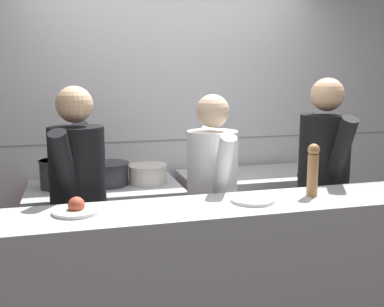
% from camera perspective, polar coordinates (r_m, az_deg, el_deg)
% --- Properties ---
extents(wall_back_tiled, '(8.00, 0.06, 2.60)m').
position_cam_1_polar(wall_back_tiled, '(3.88, -2.97, 3.96)').
color(wall_back_tiled, silver).
rests_on(wall_back_tiled, ground_plane).
extents(oven_range, '(1.14, 0.71, 0.87)m').
position_cam_1_polar(oven_range, '(3.61, -10.85, -10.77)').
color(oven_range, maroon).
rests_on(oven_range, ground_plane).
extents(prep_counter, '(1.17, 0.65, 0.90)m').
position_cam_1_polar(prep_counter, '(3.87, 7.59, -9.08)').
color(prep_counter, '#B7BABF').
rests_on(prep_counter, ground_plane).
extents(pass_counter, '(2.85, 0.45, 1.02)m').
position_cam_1_polar(pass_counter, '(2.62, 5.71, -17.22)').
color(pass_counter, '#B7BABF').
rests_on(pass_counter, ground_plane).
extents(stock_pot, '(0.27, 0.27, 0.21)m').
position_cam_1_polar(stock_pot, '(3.47, -16.71, -2.40)').
color(stock_pot, '#2D2D33').
rests_on(stock_pot, oven_range).
extents(sauce_pot, '(0.33, 0.33, 0.17)m').
position_cam_1_polar(sauce_pot, '(3.47, -10.65, -2.47)').
color(sauce_pot, '#2D2D33').
rests_on(sauce_pot, oven_range).
extents(braising_pot, '(0.31, 0.31, 0.15)m').
position_cam_1_polar(braising_pot, '(3.48, -5.66, -2.53)').
color(braising_pot, beige).
rests_on(braising_pot, oven_range).
extents(mixing_bowl_steel, '(0.24, 0.24, 0.07)m').
position_cam_1_polar(mixing_bowl_steel, '(3.69, 4.16, -2.09)').
color(mixing_bowl_steel, '#B7BABF').
rests_on(mixing_bowl_steel, prep_counter).
extents(plated_dish_main, '(0.24, 0.24, 0.08)m').
position_cam_1_polar(plated_dish_main, '(2.32, -14.45, -6.81)').
color(plated_dish_main, white).
rests_on(plated_dish_main, pass_counter).
extents(plated_dish_appetiser, '(0.24, 0.24, 0.02)m').
position_cam_1_polar(plated_dish_appetiser, '(2.47, 7.73, -5.85)').
color(plated_dish_appetiser, white).
rests_on(plated_dish_appetiser, pass_counter).
extents(pepper_mill, '(0.07, 0.07, 0.30)m').
position_cam_1_polar(pepper_mill, '(2.61, 15.09, -1.89)').
color(pepper_mill, '#AD7A47').
rests_on(pepper_mill, pass_counter).
extents(chef_head_cook, '(0.42, 0.71, 1.64)m').
position_cam_1_polar(chef_head_cook, '(2.84, -14.16, -6.53)').
color(chef_head_cook, black).
rests_on(chef_head_cook, ground_plane).
extents(chef_sous, '(0.32, 0.69, 1.58)m').
position_cam_1_polar(chef_sous, '(2.92, 2.55, -6.37)').
color(chef_sous, black).
rests_on(chef_sous, ground_plane).
extents(chef_line, '(0.37, 0.74, 1.69)m').
position_cam_1_polar(chef_line, '(3.23, 16.26, -4.14)').
color(chef_line, black).
rests_on(chef_line, ground_plane).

